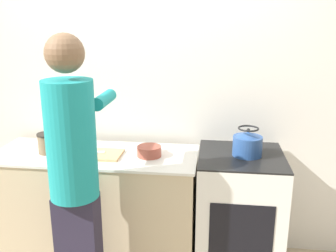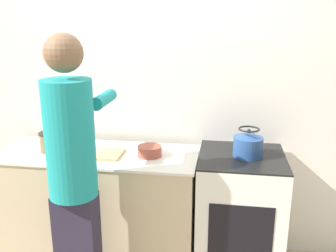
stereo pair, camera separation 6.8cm
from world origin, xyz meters
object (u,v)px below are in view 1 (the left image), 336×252
object	(u,v)px
bowl_prep	(149,151)
canister_jar	(48,143)
cutting_board	(94,154)
knife	(88,153)
person	(74,171)
kettle	(247,144)
oven	(238,215)

from	to	relation	value
bowl_prep	canister_jar	bearing A→B (deg)	-178.70
cutting_board	knife	size ratio (longest dim) A/B	1.76
person	bowl_prep	distance (m)	0.62
person	cutting_board	bearing A→B (deg)	94.18
kettle	canister_jar	world-z (taller)	kettle
canister_jar	bowl_prep	bearing A→B (deg)	1.30
person	canister_jar	world-z (taller)	person
cutting_board	kettle	distance (m)	1.08
person	knife	distance (m)	0.47
person	canister_jar	size ratio (longest dim) A/B	11.94
oven	bowl_prep	world-z (taller)	bowl_prep
knife	bowl_prep	size ratio (longest dim) A/B	1.30
cutting_board	bowl_prep	distance (m)	0.40
cutting_board	canister_jar	distance (m)	0.35
kettle	bowl_prep	world-z (taller)	kettle
oven	cutting_board	size ratio (longest dim) A/B	2.39
cutting_board	bowl_prep	world-z (taller)	bowl_prep
person	bowl_prep	world-z (taller)	person
oven	person	distance (m)	1.25
person	oven	bearing A→B (deg)	28.04
oven	canister_jar	distance (m)	1.48
kettle	canister_jar	distance (m)	1.42
person	canister_jar	xyz separation A→B (m)	(-0.38, 0.49, -0.01)
bowl_prep	cutting_board	bearing A→B (deg)	-175.27
person	kettle	size ratio (longest dim) A/B	8.79
oven	bowl_prep	bearing A→B (deg)	-177.15
oven	canister_jar	world-z (taller)	canister_jar
kettle	cutting_board	bearing A→B (deg)	-176.73
cutting_board	person	bearing A→B (deg)	-85.82
kettle	bowl_prep	xyz separation A→B (m)	(-0.68, -0.03, -0.07)
oven	kettle	xyz separation A→B (m)	(0.03, -0.00, 0.55)
kettle	person	bearing A→B (deg)	-152.91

